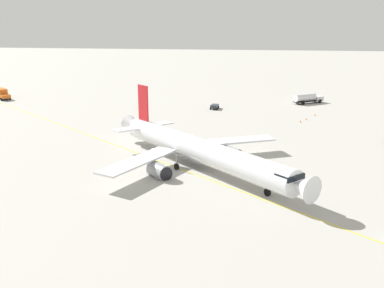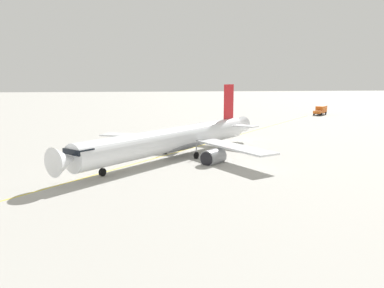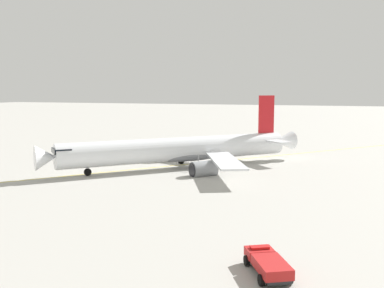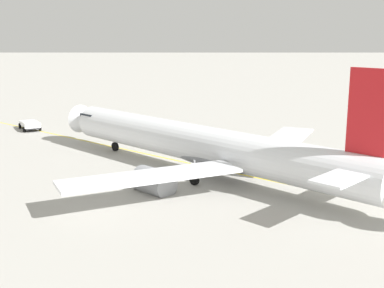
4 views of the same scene
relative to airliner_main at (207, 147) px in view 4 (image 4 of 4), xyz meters
name	(u,v)px [view 4 (image 4 of 4)]	position (x,y,z in m)	size (l,w,h in m)	color
ground_plane	(208,170)	(-1.80, 0.18, -2.92)	(600.00, 600.00, 0.00)	#ADAAA3
airliner_main	(207,147)	(0.00, 0.00, 0.00)	(33.96, 34.83, 12.01)	white
pushback_tug_truck	(30,124)	(-24.30, -25.81, -2.11)	(5.40, 4.35, 1.30)	#232326
taxiway_centreline	(177,160)	(-6.00, -3.32, -2.91)	(114.81, 137.81, 0.01)	yellow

